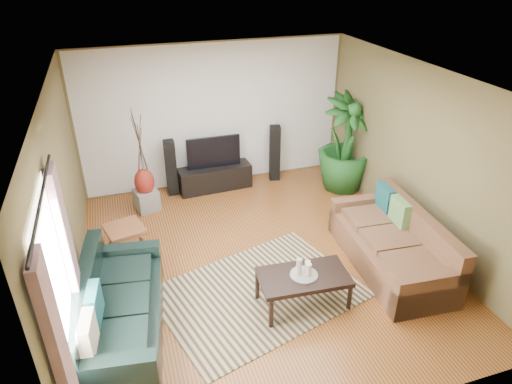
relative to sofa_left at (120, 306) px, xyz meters
name	(u,v)px	position (x,y,z in m)	size (l,w,h in m)	color
floor	(260,260)	(2.02, 0.88, -0.42)	(5.50, 5.50, 0.00)	#9B5428
ceiling	(261,80)	(2.02, 0.88, 2.28)	(5.50, 5.50, 0.00)	white
wall_back	(214,116)	(2.02, 3.63, 0.93)	(5.00, 5.00, 0.00)	brown
wall_front	(362,318)	(2.02, -1.87, 0.93)	(5.00, 5.00, 0.00)	brown
wall_left	(64,208)	(-0.48, 0.88, 0.92)	(5.50, 5.50, 0.00)	brown
wall_right	(418,156)	(4.52, 0.88, 0.92)	(5.50, 5.50, 0.00)	brown
backwall_panel	(214,116)	(2.02, 3.62, 0.93)	(4.90, 4.90, 0.00)	white
window_pane	(57,287)	(-0.46, -0.72, 0.97)	(1.80, 1.80, 0.00)	white
curtain_near	(64,369)	(-0.41, -1.47, 0.72)	(0.08, 0.35, 2.20)	gray
curtain_far	(71,261)	(-0.41, 0.03, 0.72)	(0.08, 0.35, 2.20)	gray
curtain_rod	(41,200)	(-0.41, -0.72, 1.87)	(0.03, 0.03, 1.90)	black
sofa_left	(120,306)	(0.00, 0.00, 0.00)	(2.11, 0.90, 0.85)	black
sofa_right	(391,241)	(3.76, 0.18, 0.00)	(2.18, 0.98, 0.85)	brown
area_rug	(259,292)	(1.78, 0.18, -0.42)	(2.58, 1.83, 0.01)	tan
coffee_table	(303,289)	(2.25, -0.19, -0.19)	(1.14, 0.62, 0.47)	black
candle_tray	(304,275)	(2.25, -0.19, 0.05)	(0.35, 0.35, 0.02)	gray
candle_tall	(299,266)	(2.19, -0.16, 0.17)	(0.07, 0.07, 0.23)	beige
candle_mid	(308,270)	(2.29, -0.23, 0.15)	(0.07, 0.07, 0.18)	silver
candle_short	(307,266)	(2.32, -0.13, 0.13)	(0.07, 0.07, 0.15)	beige
tv_stand	(215,178)	(1.91, 3.31, -0.20)	(1.37, 0.41, 0.46)	black
television	(214,152)	(1.91, 3.33, 0.33)	(1.01, 0.05, 0.60)	black
speaker_left	(171,168)	(1.11, 3.38, 0.11)	(0.19, 0.21, 1.06)	black
speaker_right	(275,153)	(3.14, 3.38, 0.13)	(0.20, 0.22, 1.11)	black
potted_plant	(346,143)	(4.27, 2.63, 0.48)	(1.02, 1.02, 1.82)	#194D1C
plant_pot	(342,181)	(4.27, 2.63, -0.29)	(0.34, 0.34, 0.26)	black
pedestal	(147,200)	(0.58, 2.91, -0.24)	(0.38, 0.38, 0.38)	gray
vase	(144,182)	(0.58, 2.91, 0.12)	(0.34, 0.34, 0.48)	maroon
side_table	(127,243)	(0.15, 1.53, -0.15)	(0.52, 0.52, 0.55)	brown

